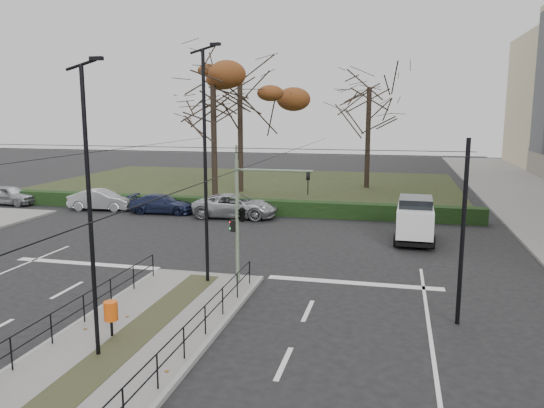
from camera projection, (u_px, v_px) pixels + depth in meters
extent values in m
plane|color=black|center=(157.00, 321.00, 17.44)|extent=(140.00, 140.00, 0.00)
cube|color=slate|center=(118.00, 351.00, 15.03)|extent=(4.40, 15.00, 0.14)
cube|color=#242C16|center=(248.00, 185.00, 49.47)|extent=(38.00, 26.00, 0.10)
cube|color=black|center=(194.00, 204.00, 36.54)|extent=(38.00, 1.00, 1.00)
cylinder|color=black|center=(153.00, 265.00, 21.63)|extent=(0.04, 0.04, 0.90)
cylinder|color=black|center=(250.00, 272.00, 20.71)|extent=(0.04, 0.04, 0.90)
cylinder|color=black|center=(50.00, 314.00, 15.23)|extent=(0.04, 13.20, 0.04)
cylinder|color=black|center=(183.00, 327.00, 14.30)|extent=(0.04, 13.20, 0.04)
cylinder|color=black|center=(463.00, 234.00, 16.67)|extent=(0.14, 0.14, 6.00)
cylinder|color=black|center=(164.00, 151.00, 17.45)|extent=(20.00, 0.02, 0.02)
cylinder|color=black|center=(187.00, 147.00, 19.37)|extent=(20.00, 0.02, 0.02)
cylinder|color=black|center=(9.00, 163.00, 15.40)|extent=(0.02, 34.00, 0.02)
cylinder|color=black|center=(240.00, 169.00, 13.82)|extent=(0.02, 34.00, 0.02)
cylinder|color=slate|center=(237.00, 221.00, 20.70)|extent=(0.15, 0.15, 4.83)
cylinder|color=slate|center=(274.00, 170.00, 20.02)|extent=(2.97, 0.09, 0.09)
imported|color=black|center=(308.00, 184.00, 19.80)|extent=(0.15, 0.18, 0.84)
imported|color=black|center=(242.00, 212.00, 20.59)|extent=(0.57, 1.87, 0.74)
cube|color=black|center=(233.00, 226.00, 20.77)|extent=(0.20, 0.15, 0.46)
sphere|color=#FF0C0C|center=(231.00, 222.00, 20.77)|extent=(0.10, 0.10, 0.10)
sphere|color=#0CE533|center=(231.00, 229.00, 20.81)|extent=(0.10, 0.10, 0.10)
cylinder|color=black|center=(112.00, 327.00, 15.88)|extent=(0.08, 0.08, 0.52)
cylinder|color=#D94F0C|center=(111.00, 311.00, 15.79)|extent=(0.42, 0.42, 0.57)
cylinder|color=black|center=(90.00, 216.00, 14.02)|extent=(0.12, 0.12, 7.81)
cube|color=black|center=(96.00, 58.00, 13.23)|extent=(0.34, 0.14, 0.10)
cylinder|color=black|center=(205.00, 169.00, 20.31)|extent=(0.13, 0.13, 8.92)
cube|color=black|center=(216.00, 44.00, 19.40)|extent=(0.39, 0.16, 0.11)
imported|color=#9C9EA3|center=(10.00, 195.00, 39.17)|extent=(4.30, 1.95, 1.43)
imported|color=#9C9EA3|center=(101.00, 200.00, 37.01)|extent=(4.52, 1.99, 1.44)
imported|color=#1C2342|center=(162.00, 204.00, 35.84)|extent=(4.53, 2.10, 1.28)
imported|color=#9C9EA3|center=(236.00, 206.00, 34.39)|extent=(5.59, 2.75, 1.53)
cube|color=white|center=(415.00, 219.00, 27.96)|extent=(1.93, 4.35, 1.39)
cube|color=black|center=(416.00, 203.00, 27.82)|extent=(1.73, 2.41, 0.65)
cube|color=black|center=(414.00, 236.00, 28.12)|extent=(1.97, 4.43, 0.18)
cylinder|color=black|center=(433.00, 242.00, 26.53)|extent=(0.24, 0.67, 0.66)
cylinder|color=black|center=(396.00, 240.00, 26.99)|extent=(0.24, 0.67, 0.66)
cylinder|color=black|center=(431.00, 230.00, 29.23)|extent=(0.24, 0.67, 0.66)
cylinder|color=black|center=(398.00, 229.00, 29.69)|extent=(0.24, 0.67, 0.66)
cylinder|color=black|center=(240.00, 131.00, 44.37)|extent=(0.44, 0.44, 10.23)
ellipsoid|color=#563013|center=(240.00, 68.00, 43.49)|extent=(9.52, 9.52, 6.43)
cylinder|color=black|center=(368.00, 138.00, 46.87)|extent=(0.44, 0.44, 8.80)
cylinder|color=black|center=(214.00, 144.00, 39.92)|extent=(0.44, 0.44, 8.61)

